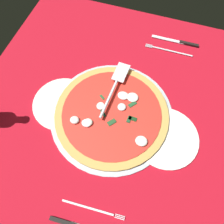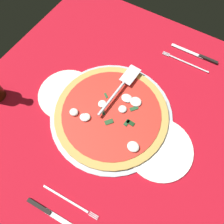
% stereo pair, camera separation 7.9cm
% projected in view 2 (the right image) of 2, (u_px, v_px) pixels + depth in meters
% --- Properties ---
extents(ground_plane, '(1.13, 1.13, 0.01)m').
position_uv_depth(ground_plane, '(118.00, 119.00, 0.80)').
color(ground_plane, '#AD101E').
extents(checker_pattern, '(1.13, 1.13, 0.00)m').
position_uv_depth(checker_pattern, '(118.00, 119.00, 0.80)').
color(checker_pattern, white).
rests_on(checker_pattern, ground_plane).
extents(pizza_pan, '(0.45, 0.45, 0.01)m').
position_uv_depth(pizza_pan, '(112.00, 114.00, 0.80)').
color(pizza_pan, '#AEB8C4').
rests_on(pizza_pan, ground_plane).
extents(dinner_plate_left, '(0.22, 0.22, 0.01)m').
position_uv_depth(dinner_plate_left, '(67.00, 94.00, 0.84)').
color(dinner_plate_left, white).
rests_on(dinner_plate_left, ground_plane).
extents(dinner_plate_right, '(0.23, 0.23, 0.01)m').
position_uv_depth(dinner_plate_right, '(160.00, 149.00, 0.74)').
color(dinner_plate_right, white).
rests_on(dinner_plate_right, ground_plane).
extents(pizza, '(0.42, 0.42, 0.03)m').
position_uv_depth(pizza, '(112.00, 113.00, 0.79)').
color(pizza, tan).
rests_on(pizza, pizza_pan).
extents(pizza_server, '(0.05, 0.26, 0.01)m').
position_uv_depth(pizza_server, '(120.00, 88.00, 0.81)').
color(pizza_server, silver).
rests_on(pizza_server, pizza).
extents(place_setting_near, '(0.21, 0.13, 0.01)m').
position_uv_depth(place_setting_near, '(61.00, 208.00, 0.66)').
color(place_setting_near, white).
rests_on(place_setting_near, ground_plane).
extents(place_setting_far, '(0.22, 0.14, 0.01)m').
position_uv_depth(place_setting_far, '(192.00, 59.00, 0.91)').
color(place_setting_far, white).
rests_on(place_setting_far, ground_plane).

